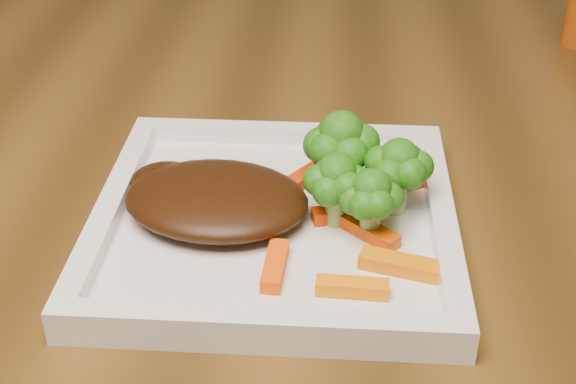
{
  "coord_description": "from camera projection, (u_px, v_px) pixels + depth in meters",
  "views": [
    {
      "loc": [
        -0.21,
        -0.62,
        1.11
      ],
      "look_at": [
        -0.24,
        -0.12,
        0.79
      ],
      "focal_mm": 50.0,
      "sensor_mm": 36.0,
      "label": 1
    }
  ],
  "objects": [
    {
      "name": "carrot_2",
      "position": [
        275.0,
        266.0,
        0.55
      ],
      "size": [
        0.02,
        0.05,
        0.01
      ],
      "primitive_type": "cube",
      "rotation": [
        0.0,
        0.0,
        1.51
      ],
      "color": "#FF4C04",
      "rests_on": "plate"
    },
    {
      "name": "carrot_6",
      "position": [
        344.0,
        213.0,
        0.61
      ],
      "size": [
        0.05,
        0.03,
        0.01
      ],
      "primitive_type": "cube",
      "rotation": [
        0.0,
        0.0,
        0.27
      ],
      "color": "red",
      "rests_on": "plate"
    },
    {
      "name": "plate",
      "position": [
        275.0,
        226.0,
        0.61
      ],
      "size": [
        0.27,
        0.27,
        0.01
      ],
      "primitive_type": "cube",
      "color": "white",
      "rests_on": "dining_table"
    },
    {
      "name": "steak",
      "position": [
        216.0,
        199.0,
        0.61
      ],
      "size": [
        0.15,
        0.13,
        0.03
      ],
      "primitive_type": "ellipsoid",
      "rotation": [
        0.0,
        0.0,
        -0.13
      ],
      "color": "#361B08",
      "rests_on": "plate"
    },
    {
      "name": "carrot_1",
      "position": [
        402.0,
        265.0,
        0.55
      ],
      "size": [
        0.06,
        0.03,
        0.01
      ],
      "primitive_type": "cube",
      "rotation": [
        0.0,
        0.0,
        -0.27
      ],
      "color": "orange",
      "rests_on": "plate"
    },
    {
      "name": "carrot_0",
      "position": [
        352.0,
        287.0,
        0.53
      ],
      "size": [
        0.05,
        0.02,
        0.01
      ],
      "primitive_type": "cube",
      "rotation": [
        0.0,
        0.0,
        -0.05
      ],
      "color": "orange",
      "rests_on": "plate"
    },
    {
      "name": "carrot_3",
      "position": [
        404.0,
        182.0,
        0.65
      ],
      "size": [
        0.05,
        0.04,
        0.01
      ],
      "primitive_type": "cube",
      "rotation": [
        0.0,
        0.0,
        0.45
      ],
      "color": "red",
      "rests_on": "plate"
    },
    {
      "name": "broccoli_3",
      "position": [
        336.0,
        188.0,
        0.59
      ],
      "size": [
        0.06,
        0.06,
        0.06
      ],
      "primitive_type": null,
      "rotation": [
        0.0,
        0.0,
        -0.03
      ],
      "color": "#267513",
      "rests_on": "plate"
    },
    {
      "name": "carrot_5",
      "position": [
        368.0,
        230.0,
        0.59
      ],
      "size": [
        0.05,
        0.05,
        0.01
      ],
      "primitive_type": "cube",
      "rotation": [
        0.0,
        0.0,
        -0.74
      ],
      "color": "#E74603",
      "rests_on": "plate"
    },
    {
      "name": "carrot_4",
      "position": [
        310.0,
        174.0,
        0.66
      ],
      "size": [
        0.04,
        0.05,
        0.01
      ],
      "primitive_type": "cube",
      "rotation": [
        0.0,
        0.0,
        0.93
      ],
      "color": "red",
      "rests_on": "plate"
    },
    {
      "name": "broccoli_0",
      "position": [
        341.0,
        153.0,
        0.63
      ],
      "size": [
        0.08,
        0.08,
        0.07
      ],
      "primitive_type": null,
      "rotation": [
        0.0,
        0.0,
        -0.35
      ],
      "color": "#215B0F",
      "rests_on": "plate"
    },
    {
      "name": "broccoli_1",
      "position": [
        398.0,
        175.0,
        0.6
      ],
      "size": [
        0.06,
        0.06,
        0.06
      ],
      "primitive_type": null,
      "rotation": [
        0.0,
        0.0,
        -0.11
      ],
      "color": "#256611",
      "rests_on": "plate"
    },
    {
      "name": "broccoli_2",
      "position": [
        371.0,
        203.0,
        0.58
      ],
      "size": [
        0.06,
        0.06,
        0.06
      ],
      "primitive_type": null,
      "rotation": [
        0.0,
        0.0,
        0.15
      ],
      "color": "#316F12",
      "rests_on": "plate"
    }
  ]
}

